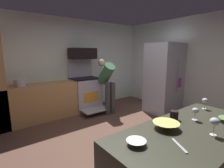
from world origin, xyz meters
TOP-DOWN VIEW (x-y plane):
  - ground_plane at (0.00, 0.00)m, footprint 5.20×4.80m
  - wall_back at (0.00, 2.34)m, footprint 5.20×0.12m
  - wall_right at (2.54, 0.00)m, footprint 0.12×4.80m
  - lower_cabinet_run at (-0.90, 1.98)m, footprint 2.40×0.60m
  - oven_range at (0.34, 1.96)m, footprint 0.76×1.04m
  - microwave at (0.34, 2.06)m, footprint 0.74×0.38m
  - refrigerator at (2.03, 0.52)m, footprint 0.90×0.77m
  - person_cook at (0.71, 1.39)m, footprint 0.31×0.62m
  - counter_island at (-0.33, -1.50)m, footprint 1.82×0.80m
  - mixing_bowl_large at (-0.99, -1.37)m, footprint 0.17×0.17m
  - mixing_bowl_prep at (-0.53, -1.33)m, footprint 0.27×0.27m
  - wine_glass_mid at (0.39, -1.30)m, footprint 0.07×0.07m
  - wine_glass_far at (-0.10, -1.41)m, footprint 0.07×0.07m
  - wine_glass_extra at (-0.31, -1.69)m, footprint 0.08×0.08m
  - mug_coffee at (-0.26, -1.25)m, footprint 0.09×0.09m
  - knife_chef at (-0.73, -1.60)m, footprint 0.13×0.20m
  - stock_pot at (-1.32, 1.98)m, footprint 0.24×0.24m

SIDE VIEW (x-z plane):
  - ground_plane at x=0.00m, z-range -0.02..0.00m
  - lower_cabinet_run at x=-0.90m, z-range 0.00..0.90m
  - counter_island at x=-0.33m, z-range 0.00..0.90m
  - oven_range at x=0.34m, z-range -0.24..1.25m
  - person_cook at x=0.71m, z-range 0.14..1.62m
  - knife_chef at x=-0.73m, z-range 0.90..0.91m
  - mixing_bowl_large at x=-0.99m, z-range 0.90..0.94m
  - mixing_bowl_prep at x=-0.53m, z-range 0.90..0.97m
  - mug_coffee at x=-0.26m, z-range 0.90..1.00m
  - refrigerator at x=2.03m, z-range 0.00..1.91m
  - stock_pot at x=-1.32m, z-range 0.90..1.06m
  - wine_glass_far at x=-0.10m, z-range 0.93..1.08m
  - wine_glass_mid at x=0.39m, z-range 0.94..1.09m
  - wine_glass_extra at x=-0.31m, z-range 0.94..1.11m
  - wall_back at x=0.00m, z-range 0.00..2.60m
  - wall_right at x=2.54m, z-range 0.00..2.60m
  - microwave at x=0.34m, z-range 1.48..1.79m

